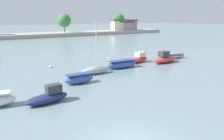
{
  "coord_description": "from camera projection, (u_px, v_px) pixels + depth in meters",
  "views": [
    {
      "loc": [
        -6.07,
        -8.07,
        7.03
      ],
      "look_at": [
        7.41,
        14.06,
        0.47
      ],
      "focal_mm": 33.56,
      "sensor_mm": 36.0,
      "label": 1
    }
  ],
  "objects": [
    {
      "name": "moored_boat_6",
      "position": [
        137.0,
        59.0,
        33.24
      ],
      "size": [
        4.97,
        2.23,
        1.63
      ],
      "rotation": [
        0.0,
        0.0,
        0.19
      ],
      "color": "#C63833",
      "rests_on": "ground"
    },
    {
      "name": "mooring_buoy_0",
      "position": [
        108.0,
        58.0,
        36.1
      ],
      "size": [
        0.3,
        0.3,
        0.3
      ],
      "primitive_type": "sphere",
      "color": "white",
      "rests_on": "ground"
    },
    {
      "name": "moored_boat_3",
      "position": [
        79.0,
        79.0,
        22.74
      ],
      "size": [
        3.35,
        1.13,
        1.1
      ],
      "rotation": [
        0.0,
        0.0,
        0.0
      ],
      "color": "#3856A8",
      "rests_on": "ground"
    },
    {
      "name": "mooring_buoy_1",
      "position": [
        109.0,
        61.0,
        33.54
      ],
      "size": [
        0.41,
        0.41,
        0.41
      ],
      "primitive_type": "sphere",
      "color": "yellow",
      "rests_on": "ground"
    },
    {
      "name": "mooring_buoy_2",
      "position": [
        51.0,
        66.0,
        29.85
      ],
      "size": [
        0.39,
        0.39,
        0.39
      ],
      "primitive_type": "sphere",
      "color": "white",
      "rests_on": "ground"
    },
    {
      "name": "moored_boat_4",
      "position": [
        96.0,
        70.0,
        26.57
      ],
      "size": [
        4.04,
        1.2,
        6.56
      ],
      "rotation": [
        0.0,
        0.0,
        0.0
      ],
      "color": "#9E9EA3",
      "rests_on": "ground"
    },
    {
      "name": "moored_boat_2",
      "position": [
        48.0,
        97.0,
        17.61
      ],
      "size": [
        3.79,
        1.74,
        1.49
      ],
      "rotation": [
        0.0,
        0.0,
        0.12
      ],
      "color": "navy",
      "rests_on": "ground"
    },
    {
      "name": "distant_shoreline",
      "position": [
        29.0,
        32.0,
        74.08
      ],
      "size": [
        131.4,
        10.31,
        8.6
      ],
      "color": "#9E998C",
      "rests_on": "ground"
    },
    {
      "name": "moored_boat_8",
      "position": [
        173.0,
        56.0,
        36.61
      ],
      "size": [
        4.67,
        2.13,
        0.89
      ],
      "rotation": [
        0.0,
        0.0,
        -0.16
      ],
      "color": "#9E9EA3",
      "rests_on": "ground"
    },
    {
      "name": "moored_boat_7",
      "position": [
        165.0,
        59.0,
        33.13
      ],
      "size": [
        5.1,
        2.22,
        1.85
      ],
      "rotation": [
        0.0,
        0.0,
        0.1
      ],
      "color": "#C63833",
      "rests_on": "ground"
    },
    {
      "name": "moored_boat_5",
      "position": [
        122.0,
        64.0,
        29.64
      ],
      "size": [
        5.07,
        1.55,
        1.14
      ],
      "rotation": [
        0.0,
        0.0,
        -0.02
      ],
      "color": "#3856A8",
      "rests_on": "ground"
    }
  ]
}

